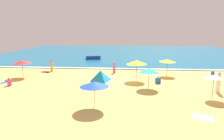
{
  "coord_description": "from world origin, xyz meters",
  "views": [
    {
      "loc": [
        0.73,
        -22.43,
        5.68
      ],
      "look_at": [
        -1.23,
        1.63,
        0.8
      ],
      "focal_mm": 31.71,
      "sensor_mm": 36.0,
      "label": 1
    }
  ],
  "objects": [
    {
      "name": "beach_umbrella_3",
      "position": [
        -12.11,
        0.32,
        1.89
      ],
      "size": [
        3.03,
        3.03,
        2.11
      ],
      "color": "#4C3823",
      "rests_on": "ground_plane"
    },
    {
      "name": "beach_tent",
      "position": [
        -2.34,
        -0.7,
        0.6
      ],
      "size": [
        2.58,
        2.6,
        1.21
      ],
      "color": "#1999D8",
      "rests_on": "ground_plane"
    },
    {
      "name": "beach_umbrella_1",
      "position": [
        1.73,
        -0.11,
        2.1
      ],
      "size": [
        2.59,
        2.58,
        2.36
      ],
      "color": "#4C3823",
      "rests_on": "ground_plane"
    },
    {
      "name": "ground_plane",
      "position": [
        0.0,
        0.0,
        0.0
      ],
      "size": [
        60.0,
        60.0,
        0.0
      ],
      "primitive_type": "plane",
      "color": "#EDBC60"
    },
    {
      "name": "ocean_water",
      "position": [
        0.0,
        28.0,
        0.05
      ],
      "size": [
        60.0,
        44.0,
        0.1
      ],
      "primitive_type": "cube",
      "color": "#146B93",
      "rests_on": "ground_plane"
    },
    {
      "name": "beachgoer_4",
      "position": [
        4.03,
        -1.24,
        0.33
      ],
      "size": [
        0.58,
        0.58,
        0.79
      ],
      "color": "blue",
      "rests_on": "ground_plane"
    },
    {
      "name": "beachgoer_7",
      "position": [
        -11.53,
        -3.47,
        0.39
      ],
      "size": [
        0.52,
        0.52,
        0.9
      ],
      "color": "#D84CA5",
      "rests_on": "ground_plane"
    },
    {
      "name": "beachgoer_2",
      "position": [
        -1.1,
        3.7,
        0.75
      ],
      "size": [
        0.47,
        0.47,
        1.62
      ],
      "color": "#D84CA5",
      "rests_on": "ground_plane"
    },
    {
      "name": "small_boat_0",
      "position": [
        -6.07,
        15.54,
        0.44
      ],
      "size": [
        2.98,
        1.9,
        0.67
      ],
      "color": "navy",
      "rests_on": "ocean_water"
    },
    {
      "name": "beach_umbrella_2",
      "position": [
        5.7,
        2.66,
        1.91
      ],
      "size": [
        2.66,
        2.67,
        2.1
      ],
      "color": "#4C3823",
      "rests_on": "ground_plane"
    },
    {
      "name": "beach_towel_4",
      "position": [
        -10.73,
        3.31,
        0.01
      ],
      "size": [
        1.6,
        1.09,
        0.01
      ],
      "color": "white",
      "rests_on": "ground_plane"
    },
    {
      "name": "beach_umbrella_6",
      "position": [
        2.81,
        -3.18,
        1.78
      ],
      "size": [
        2.7,
        2.72,
        2.09
      ],
      "color": "#4C3823",
      "rests_on": "ground_plane"
    },
    {
      "name": "beach_umbrella_4",
      "position": [
        7.92,
        -5.76,
        1.86
      ],
      "size": [
        1.9,
        1.92,
        2.11
      ],
      "color": "#4C3823",
      "rests_on": "ground_plane"
    },
    {
      "name": "beachgoer_0",
      "position": [
        11.34,
        2.63,
        0.34
      ],
      "size": [
        0.5,
        0.5,
        0.81
      ],
      "color": "blue",
      "rests_on": "ground_plane"
    },
    {
      "name": "beach_towel_0",
      "position": [
        -12.86,
        -2.29,
        0.01
      ],
      "size": [
        0.9,
        1.35,
        0.01
      ],
      "color": "blue",
      "rests_on": "ground_plane"
    },
    {
      "name": "wave_breaker_foam",
      "position": [
        0.0,
        6.3,
        0.1
      ],
      "size": [
        57.0,
        0.7,
        0.01
      ],
      "primitive_type": "cube",
      "color": "white",
      "rests_on": "ocean_water"
    },
    {
      "name": "beach_umbrella_5",
      "position": [
        -1.69,
        -8.62,
        1.81
      ],
      "size": [
        3.05,
        3.05,
        2.01
      ],
      "color": "silver",
      "rests_on": "ground_plane"
    },
    {
      "name": "beachgoer_1",
      "position": [
        -9.92,
        4.04,
        0.78
      ],
      "size": [
        0.38,
        0.38,
        1.59
      ],
      "color": "orange",
      "rests_on": "ground_plane"
    },
    {
      "name": "beach_towel_1",
      "position": [
        -10.54,
        3.4,
        0.01
      ],
      "size": [
        1.67,
        1.13,
        0.01
      ],
      "color": "red",
      "rests_on": "ground_plane"
    },
    {
      "name": "beachgoer_3",
      "position": [
        9.1,
        -4.06,
        0.9
      ],
      "size": [
        0.54,
        0.54,
        1.92
      ],
      "color": "white",
      "rests_on": "ground_plane"
    },
    {
      "name": "beach_towel_3",
      "position": [
        5.77,
        -9.76,
        0.01
      ],
      "size": [
        1.57,
        1.39,
        0.01
      ],
      "color": "white",
      "rests_on": "ground_plane"
    }
  ]
}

